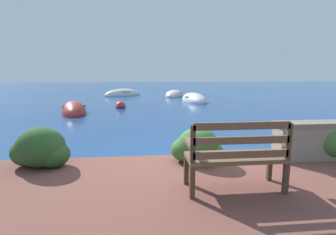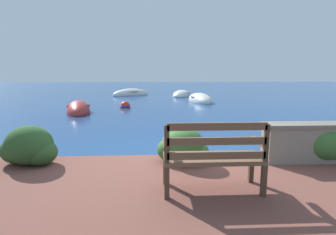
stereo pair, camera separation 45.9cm
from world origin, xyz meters
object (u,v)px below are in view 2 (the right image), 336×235
at_px(park_bench, 214,155).
at_px(mooring_buoy, 125,106).
at_px(rowboat_mid, 200,100).
at_px(rowboat_far, 182,95).
at_px(rowboat_nearest, 78,111).
at_px(rowboat_outer, 131,94).

relative_size(park_bench, mooring_buoy, 2.38).
xyz_separation_m(rowboat_mid, mooring_buoy, (-4.07, -2.36, 0.01)).
bearing_deg(rowboat_mid, park_bench, 160.36).
relative_size(park_bench, rowboat_mid, 0.43).
bearing_deg(rowboat_mid, rowboat_far, 1.00).
distance_m(rowboat_nearest, mooring_buoy, 2.32).
relative_size(park_bench, rowboat_outer, 0.41).
height_order(rowboat_far, mooring_buoy, rowboat_far).
xyz_separation_m(rowboat_nearest, rowboat_mid, (5.91, 3.77, 0.00)).
bearing_deg(mooring_buoy, rowboat_mid, 30.07).
relative_size(rowboat_nearest, rowboat_outer, 0.87).
relative_size(rowboat_mid, mooring_buoy, 5.54).
height_order(rowboat_nearest, mooring_buoy, rowboat_nearest).
bearing_deg(rowboat_mid, rowboat_outer, 34.48).
bearing_deg(rowboat_far, rowboat_mid, -149.23).
relative_size(rowboat_outer, mooring_buoy, 5.75).
height_order(park_bench, mooring_buoy, park_bench).
bearing_deg(rowboat_nearest, mooring_buoy, -66.73).
height_order(rowboat_nearest, rowboat_outer, same).
bearing_deg(rowboat_nearest, rowboat_outer, -24.75).
xyz_separation_m(rowboat_nearest, mooring_buoy, (1.83, 1.41, 0.01)).
xyz_separation_m(rowboat_outer, mooring_buoy, (0.34, -6.74, 0.01)).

